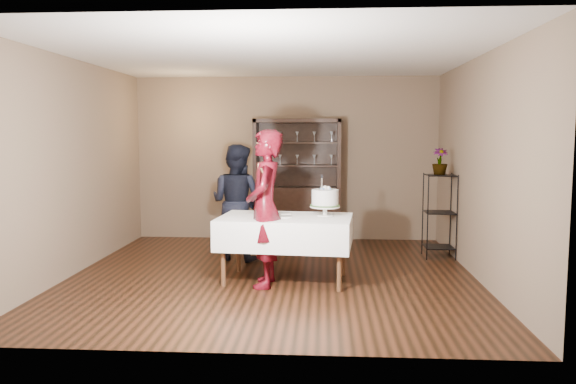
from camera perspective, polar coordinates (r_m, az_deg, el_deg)
name	(u,v)px	position (r m, az deg, el deg)	size (l,w,h in m)	color
floor	(273,276)	(7.09, -1.58, -8.48)	(5.00, 5.00, 0.00)	black
ceiling	(272,55)	(6.92, -1.65, 13.70)	(5.00, 5.00, 0.00)	silver
back_wall	(286,159)	(9.36, -0.20, 3.42)	(5.00, 0.02, 2.70)	#765E4C
wall_left	(74,167)	(7.53, -20.94, 2.39)	(0.02, 5.00, 2.70)	#765E4C
wall_right	(480,169)	(7.09, 18.95, 2.27)	(0.02, 5.00, 2.70)	#765E4C
china_hutch	(297,201)	(9.16, 0.95, -0.94)	(1.40, 0.48, 2.00)	black
plant_etagere	(439,212)	(8.27, 15.14, -1.99)	(0.42, 0.42, 1.20)	black
cake_table	(285,232)	(6.72, -0.27, -4.08)	(1.64, 1.10, 0.78)	white
woman	(265,209)	(6.47, -2.35, -1.69)	(0.66, 0.43, 1.81)	#37050E
man	(236,202)	(7.89, -5.26, -1.03)	(0.79, 0.61, 1.62)	black
cake	(325,199)	(6.77, 3.78, -0.74)	(0.36, 0.36, 0.50)	silver
plate_near	(284,217)	(6.65, -0.39, -2.51)	(0.21, 0.21, 0.01)	silver
plate_far	(285,214)	(6.90, -0.31, -2.20)	(0.18, 0.18, 0.01)	silver
potted_plant	(440,161)	(8.19, 15.17, 3.02)	(0.21, 0.21, 0.38)	#3B612E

